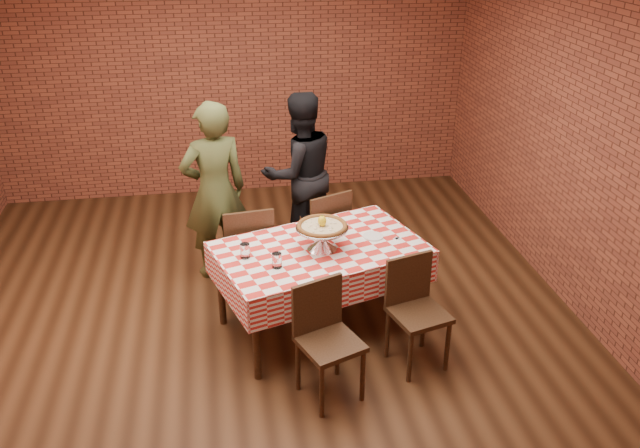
# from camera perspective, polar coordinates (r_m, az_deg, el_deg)

# --- Properties ---
(ground) EXTENTS (6.00, 6.00, 0.00)m
(ground) POSITION_cam_1_polar(r_m,az_deg,el_deg) (5.66, -5.43, -8.87)
(ground) COLOR black
(ground) RESTS_ON ground
(back_wall) EXTENTS (5.50, 0.00, 5.50)m
(back_wall) POSITION_cam_1_polar(r_m,az_deg,el_deg) (7.84, -7.59, 12.81)
(back_wall) COLOR brown
(back_wall) RESTS_ON ground
(table) EXTENTS (1.81, 1.39, 0.75)m
(table) POSITION_cam_1_polar(r_m,az_deg,el_deg) (5.45, -0.01, -5.53)
(table) COLOR #3F2918
(table) RESTS_ON ground
(tablecloth) EXTENTS (1.86, 1.44, 0.27)m
(tablecloth) POSITION_cam_1_polar(r_m,az_deg,el_deg) (5.32, -0.01, -3.28)
(tablecloth) COLOR red
(tablecloth) RESTS_ON table
(pizza_stand) EXTENTS (0.56, 0.56, 0.19)m
(pizza_stand) POSITION_cam_1_polar(r_m,az_deg,el_deg) (5.18, 0.18, -1.22)
(pizza_stand) COLOR silver
(pizza_stand) RESTS_ON tablecloth
(pizza) EXTENTS (0.52, 0.52, 0.03)m
(pizza) POSITION_cam_1_polar(r_m,az_deg,el_deg) (5.14, 0.18, -0.23)
(pizza) COLOR beige
(pizza) RESTS_ON pizza_stand
(lemon) EXTENTS (0.09, 0.09, 0.09)m
(lemon) POSITION_cam_1_polar(r_m,az_deg,el_deg) (5.11, 0.18, 0.27)
(lemon) COLOR yellow
(lemon) RESTS_ON pizza
(water_glass_left) EXTENTS (0.09, 0.09, 0.12)m
(water_glass_left) POSITION_cam_1_polar(r_m,az_deg,el_deg) (4.95, -3.76, -3.17)
(water_glass_left) COLOR white
(water_glass_left) RESTS_ON tablecloth
(water_glass_right) EXTENTS (0.09, 0.09, 0.12)m
(water_glass_right) POSITION_cam_1_polar(r_m,az_deg,el_deg) (5.10, -6.51, -2.32)
(water_glass_right) COLOR white
(water_glass_right) RESTS_ON tablecloth
(side_plate) EXTENTS (0.21, 0.21, 0.01)m
(side_plate) POSITION_cam_1_polar(r_m,az_deg,el_deg) (5.42, 4.63, -1.08)
(side_plate) COLOR white
(side_plate) RESTS_ON tablecloth
(sweetener_packet_a) EXTENTS (0.06, 0.06, 0.00)m
(sweetener_packet_a) POSITION_cam_1_polar(r_m,az_deg,el_deg) (5.41, 6.63, -1.25)
(sweetener_packet_a) COLOR white
(sweetener_packet_a) RESTS_ON tablecloth
(sweetener_packet_b) EXTENTS (0.06, 0.04, 0.00)m
(sweetener_packet_b) POSITION_cam_1_polar(r_m,az_deg,el_deg) (5.41, 6.78, -1.25)
(sweetener_packet_b) COLOR white
(sweetener_packet_b) RESTS_ON tablecloth
(condiment_caddy) EXTENTS (0.10, 0.09, 0.13)m
(condiment_caddy) POSITION_cam_1_polar(r_m,az_deg,el_deg) (5.48, -1.18, 0.05)
(condiment_caddy) COLOR silver
(condiment_caddy) RESTS_ON tablecloth
(chair_near_left) EXTENTS (0.52, 0.52, 0.88)m
(chair_near_left) POSITION_cam_1_polar(r_m,az_deg,el_deg) (4.69, 0.88, -10.45)
(chair_near_left) COLOR #3F2918
(chair_near_left) RESTS_ON ground
(chair_near_right) EXTENTS (0.48, 0.48, 0.87)m
(chair_near_right) POSITION_cam_1_polar(r_m,az_deg,el_deg) (5.05, 8.56, -7.90)
(chair_near_right) COLOR #3F2918
(chair_near_right) RESTS_ON ground
(chair_far_left) EXTENTS (0.48, 0.48, 0.91)m
(chair_far_left) POSITION_cam_1_polar(r_m,az_deg,el_deg) (5.89, -6.36, -2.18)
(chair_far_left) COLOR #3F2918
(chair_far_left) RESTS_ON ground
(chair_far_right) EXTENTS (0.56, 0.56, 0.91)m
(chair_far_right) POSITION_cam_1_polar(r_m,az_deg,el_deg) (6.14, -0.01, -0.75)
(chair_far_right) COLOR #3F2918
(chair_far_right) RESTS_ON ground
(diner_olive) EXTENTS (0.71, 0.56, 1.70)m
(diner_olive) POSITION_cam_1_polar(r_m,az_deg,el_deg) (6.11, -9.12, 2.81)
(diner_olive) COLOR #424A25
(diner_olive) RESTS_ON ground
(diner_black) EXTENTS (0.95, 0.84, 1.63)m
(diner_black) POSITION_cam_1_polar(r_m,az_deg,el_deg) (6.53, -1.78, 4.44)
(diner_black) COLOR black
(diner_black) RESTS_ON ground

